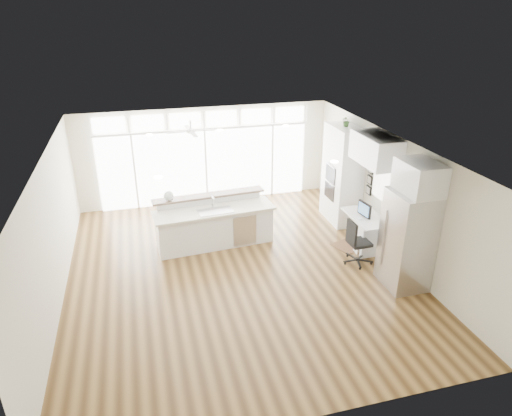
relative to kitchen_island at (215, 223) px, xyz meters
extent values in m
cube|color=#493016|center=(0.25, -1.27, -0.56)|extent=(7.00, 8.00, 0.02)
cube|color=white|center=(0.25, -1.27, 2.15)|extent=(7.00, 8.00, 0.02)
cube|color=beige|center=(0.25, 2.73, 0.80)|extent=(7.00, 0.04, 2.70)
cube|color=beige|center=(0.25, -5.27, 0.80)|extent=(7.00, 0.04, 2.70)
cube|color=beige|center=(-3.25, -1.27, 0.80)|extent=(0.04, 8.00, 2.70)
cube|color=beige|center=(3.75, -1.27, 0.80)|extent=(0.04, 8.00, 2.70)
cube|color=white|center=(0.25, 2.67, 0.50)|extent=(5.80, 0.06, 2.08)
cube|color=white|center=(0.25, 2.67, 1.83)|extent=(5.90, 0.06, 0.40)
cube|color=silver|center=(3.71, -0.97, 1.00)|extent=(0.04, 0.85, 0.85)
cube|color=white|center=(-0.25, 1.53, 1.93)|extent=(1.16, 1.16, 0.32)
cube|color=white|center=(0.25, -1.07, 2.13)|extent=(3.40, 3.00, 0.02)
cube|color=white|center=(3.42, 0.53, 0.70)|extent=(0.64, 1.20, 2.50)
cube|color=white|center=(3.38, -0.97, -0.17)|extent=(0.72, 1.30, 0.76)
cube|color=white|center=(3.42, -0.97, 1.80)|extent=(0.64, 1.30, 0.64)
cube|color=silver|center=(3.36, -2.62, 0.45)|extent=(0.76, 0.90, 2.00)
cube|color=white|center=(3.42, -2.62, 1.75)|extent=(0.64, 0.90, 0.60)
cube|color=black|center=(3.71, -0.35, 0.85)|extent=(0.06, 0.22, 0.80)
cube|color=white|center=(0.00, 0.00, 0.00)|extent=(2.86, 1.27, 1.11)
cube|color=#341E10|center=(3.12, -0.87, -0.55)|extent=(0.99, 0.85, 0.01)
cube|color=black|center=(2.88, -1.65, -0.04)|extent=(0.55, 0.51, 1.02)
sphere|color=silver|center=(-0.98, 0.32, 0.67)|extent=(0.24, 0.24, 0.23)
cube|color=black|center=(3.30, -0.97, 0.39)|extent=(0.14, 0.45, 0.37)
cube|color=silver|center=(3.13, -0.97, 0.21)|extent=(0.14, 0.30, 0.01)
imported|color=#355F28|center=(3.42, 0.53, 2.05)|extent=(0.28, 0.30, 0.21)
camera|label=1|loc=(-1.55, -9.47, 4.67)|focal=32.00mm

